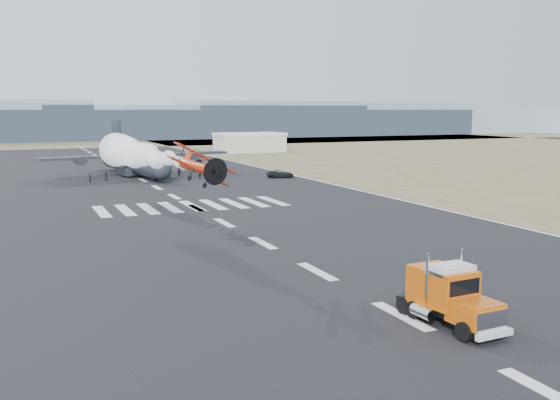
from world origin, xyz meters
TOP-DOWN VIEW (x-y plane):
  - ground at (0.00, 0.00)m, footprint 500.00×500.00m
  - scrub_far at (0.00, 230.00)m, footprint 500.00×80.00m
  - runway_markings at (0.00, 60.00)m, footprint 60.00×260.00m
  - ridge_seg_d at (0.00, 260.00)m, footprint 150.00×50.00m
  - ridge_seg_e at (65.00, 260.00)m, footprint 150.00×50.00m
  - ridge_seg_f at (130.00, 260.00)m, footprint 150.00×50.00m
  - ridge_seg_g at (195.00, 260.00)m, footprint 150.00×50.00m
  - hangar_right at (46.00, 150.00)m, footprint 20.50×12.50m
  - semi_truck at (1.72, -2.37)m, footprint 3.21×8.45m
  - aerobatic_biplane at (-8.82, 15.09)m, footprint 5.39×5.37m
  - smoke_trail at (-11.22, 34.05)m, footprint 4.78×22.62m
  - transport_aircraft at (0.00, 92.08)m, footprint 37.53×30.77m
  - support_vehicle at (25.30, 78.07)m, footprint 5.73×3.68m
  - crew_a at (5.22, 87.39)m, footprint 0.69×0.74m
  - crew_b at (7.68, 86.98)m, footprint 0.89×1.03m
  - crew_c at (5.43, 85.17)m, footprint 0.73×1.27m
  - crew_d at (4.28, 86.56)m, footprint 1.18×0.79m
  - crew_e at (-6.37, 86.46)m, footprint 0.80×0.52m
  - crew_f at (10.33, 81.84)m, footprint 0.89×1.56m
  - crew_g at (-9.54, 83.59)m, footprint 0.73×0.79m
  - crew_h at (4.19, 84.20)m, footprint 0.96×0.89m

SIDE VIEW (x-z plane):
  - ground at x=0.00m, z-range 0.00..0.00m
  - scrub_far at x=0.00m, z-range 0.00..0.00m
  - runway_markings at x=0.00m, z-range 0.00..0.01m
  - support_vehicle at x=25.30m, z-range 0.00..1.47m
  - crew_e at x=-6.37m, z-range 0.00..1.60m
  - crew_a at x=5.22m, z-range 0.00..1.60m
  - crew_f at x=10.33m, z-range 0.00..1.60m
  - crew_h at x=4.19m, z-range 0.00..1.68m
  - crew_g at x=-9.54m, z-range 0.00..1.71m
  - crew_b at x=7.68m, z-range 0.00..1.81m
  - crew_d at x=4.28m, z-range 0.00..1.84m
  - crew_c at x=5.43m, z-range 0.00..1.85m
  - semi_truck at x=1.72m, z-range -0.03..3.73m
  - transport_aircraft at x=0.00m, z-range -2.63..8.22m
  - hangar_right at x=46.00m, z-range 0.06..5.96m
  - ridge_seg_d at x=0.00m, z-range 0.00..13.00m
  - ridge_seg_g at x=195.00m, z-range 0.00..13.00m
  - ridge_seg_e at x=65.00m, z-range 0.00..15.00m
  - ridge_seg_f at x=130.00m, z-range 0.00..17.00m
  - aerobatic_biplane at x=-8.82m, z-range 6.70..10.56m
  - smoke_trail at x=-11.22m, z-range 6.92..10.63m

